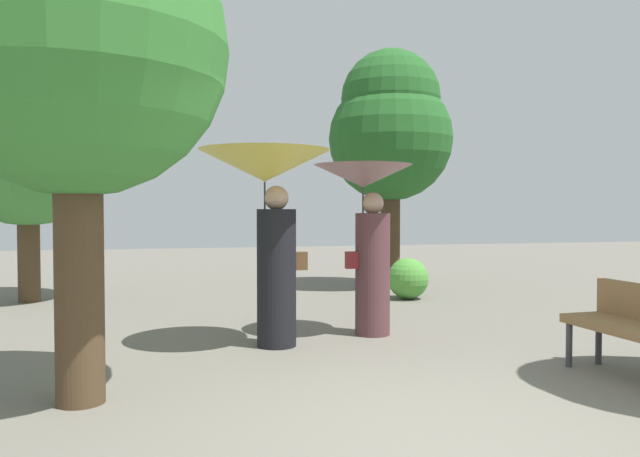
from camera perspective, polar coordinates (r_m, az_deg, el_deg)
ground_plane at (r=4.29m, az=11.33°, el=-18.79°), size 40.00×40.00×0.00m
person_left at (r=6.66m, az=-4.84°, el=2.87°), size 1.43×1.43×2.14m
person_right at (r=7.28m, az=4.41°, el=1.16°), size 1.17×1.17×2.03m
tree_near_left at (r=10.98m, az=-25.64°, el=8.18°), size 2.62×2.62×4.26m
tree_mid_left at (r=5.25m, az=-21.79°, el=17.91°), size 2.32×2.32×4.42m
tree_mid_right at (r=11.84m, az=6.59°, el=9.36°), size 2.35×2.35×4.52m
bush_path_right at (r=10.32m, az=8.20°, el=-4.64°), size 0.68×0.68×0.68m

